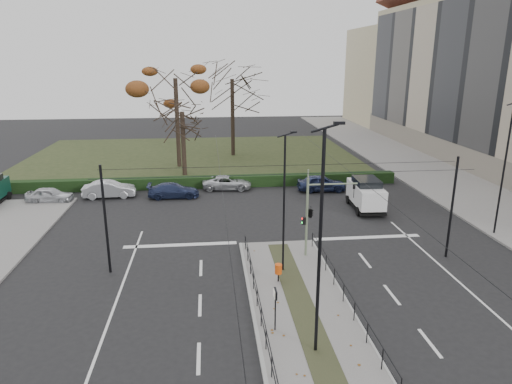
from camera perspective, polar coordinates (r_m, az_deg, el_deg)
The scene contains 22 objects.
ground at distance 24.41m, azimuth 4.35°, elevation -10.97°, with size 140.00×140.00×0.00m, color black.
median_island at distance 22.23m, azimuth 5.52°, elevation -13.74°, with size 4.40×15.00×0.14m, color slate.
sidewalk_east at distance 49.87m, azimuth 20.46°, elevation 2.43°, with size 8.00×90.00×0.14m, color slate.
park at distance 54.50m, azimuth -7.93°, elevation 4.41°, with size 38.00×26.00×0.10m, color #273118.
hedge at distance 41.36m, azimuth -8.47°, elevation 1.20°, with size 38.00×1.00×1.00m, color black.
median_railing at distance 21.70m, azimuth 5.64°, elevation -11.80°, with size 4.14×13.24×0.92m.
catenary at distance 24.55m, azimuth 3.85°, elevation -2.12°, with size 20.00×34.00×6.00m.
traffic_light at distance 26.14m, azimuth 6.97°, elevation -2.41°, with size 3.14×1.78×4.62m.
litter_bin at distance 23.69m, azimuth 2.82°, elevation -9.61°, with size 0.37×0.37×0.95m.
info_panel at distance 19.42m, azimuth 2.43°, elevation -13.15°, with size 0.11×0.49×1.89m.
streetlamp_median_near at distance 16.96m, azimuth 8.06°, elevation -6.27°, with size 0.75×0.15×8.99m.
streetlamp_median_far at distance 23.77m, azimuth 3.56°, elevation -1.31°, with size 0.63×0.13×7.57m.
streetlamp_sidewalk at distance 32.88m, azimuth 28.63°, elevation 2.67°, with size 0.72×0.15×8.65m.
parked_car_first at distance 40.31m, azimuth -24.38°, elevation -0.34°, with size 1.47×3.65×1.24m, color #B4B6BC.
parked_car_second at distance 39.93m, azimuth -17.88°, elevation 0.33°, with size 1.49×4.26×1.40m, color #B4B6BC.
parked_car_third at distance 38.63m, azimuth -10.28°, elevation 0.20°, with size 1.71×4.22×1.22m, color #222B4F.
parked_car_fourth at distance 40.53m, azimuth -3.63°, elevation 1.18°, with size 1.99×4.32×1.20m, color #B4B6BC.
white_van at distance 35.87m, azimuth 13.56°, elevation -0.16°, with size 2.28×4.66×2.44m.
rust_tree at distance 48.38m, azimuth -10.06°, elevation 13.81°, with size 7.79×7.79×12.04m.
bare_tree_center at distance 53.71m, azimuth -3.00°, elevation 13.25°, with size 8.10×8.10×11.74m.
bare_tree_near at distance 44.77m, azimuth -9.21°, elevation 9.28°, with size 5.01×5.01×8.23m.
parked_car_fifth at distance 40.27m, azimuth 8.19°, elevation 1.12°, with size 1.70×4.21×1.44m, color #222B4F.
Camera 1 is at (-4.07, -21.31, 11.19)m, focal length 32.00 mm.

